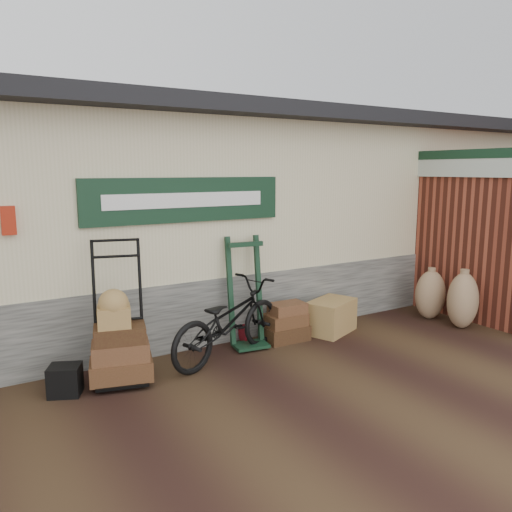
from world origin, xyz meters
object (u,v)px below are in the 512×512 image
(green_barrow, at_px, (246,292))
(bicycle, at_px, (228,317))
(suitcase_stack, at_px, (286,322))
(black_trunk, at_px, (65,380))
(porter_trolley, at_px, (118,310))
(wicker_hamper, at_px, (331,316))

(green_barrow, distance_m, bicycle, 0.55)
(suitcase_stack, relative_size, black_trunk, 1.91)
(green_barrow, bearing_deg, suitcase_stack, -3.09)
(porter_trolley, xyz_separation_m, black_trunk, (-0.62, -0.11, -0.64))
(wicker_hamper, distance_m, bicycle, 1.78)
(black_trunk, bearing_deg, bicycle, 0.37)
(suitcase_stack, bearing_deg, green_barrow, 169.05)
(suitcase_stack, height_order, bicycle, bicycle)
(porter_trolley, relative_size, wicker_hamper, 2.20)
(porter_trolley, distance_m, suitcase_stack, 2.37)
(wicker_hamper, relative_size, bicycle, 0.39)
(wicker_hamper, xyz_separation_m, bicycle, (-1.75, -0.14, 0.30))
(porter_trolley, xyz_separation_m, suitcase_stack, (2.31, 0.09, -0.53))
(suitcase_stack, bearing_deg, bicycle, -169.28)
(green_barrow, bearing_deg, wicker_hamper, 1.02)
(bicycle, bearing_deg, suitcase_stack, -98.07)
(green_barrow, relative_size, wicker_hamper, 2.01)
(green_barrow, xyz_separation_m, black_trunk, (-2.36, -0.31, -0.57))
(green_barrow, xyz_separation_m, wicker_hamper, (1.32, -0.16, -0.49))
(black_trunk, height_order, bicycle, bicycle)
(green_barrow, relative_size, bicycle, 0.79)
(black_trunk, distance_m, bicycle, 1.97)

